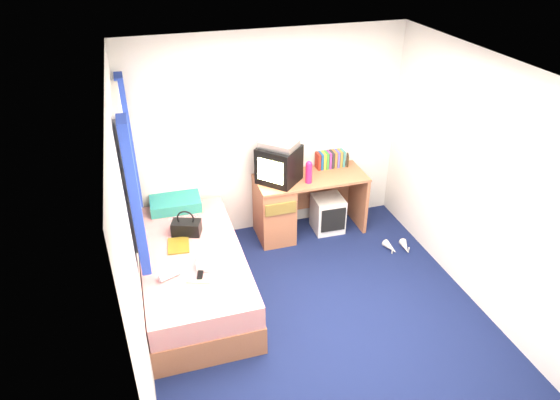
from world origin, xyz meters
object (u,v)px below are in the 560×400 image
object	(u,v)px
pink_water_bottle	(309,173)
colour_swatch_fan	(199,281)
picture_frame	(347,160)
handbag	(186,227)
towel	(214,261)
remote_control	(200,274)
vcr	(279,144)
storage_cube	(328,214)
desk	(288,205)
magazine	(178,245)
white_heels	(398,247)
aerosol_can	(299,171)
bed	(193,273)
crt_tv	(279,164)
pillow	(175,203)
water_bottle	(169,275)

from	to	relation	value
pink_water_bottle	colour_swatch_fan	xyz separation A→B (m)	(-1.45, -1.13, -0.32)
picture_frame	handbag	size ratio (longest dim) A/B	0.43
towel	remote_control	distance (m)	0.19
pink_water_bottle	vcr	bearing A→B (deg)	155.58
storage_cube	vcr	size ratio (longest dim) A/B	1.12
desk	magazine	world-z (taller)	desk
pink_water_bottle	white_heels	distance (m)	1.37
towel	magazine	bearing A→B (deg)	125.27
aerosol_can	magazine	xyz separation A→B (m)	(-1.49, -0.65, -0.30)
bed	remote_control	xyz separation A→B (m)	(0.03, -0.39, 0.28)
bed	crt_tv	bearing A→B (deg)	34.53
crt_tv	magazine	distance (m)	1.47
handbag	colour_swatch_fan	world-z (taller)	handbag
bed	picture_frame	bearing A→B (deg)	24.37
crt_tv	handbag	size ratio (longest dim) A/B	1.75
white_heels	towel	bearing A→B (deg)	-170.85
white_heels	pillow	bearing A→B (deg)	161.85
bed	towel	world-z (taller)	towel
vcr	towel	bearing A→B (deg)	-87.89
aerosol_can	colour_swatch_fan	size ratio (longest dim) A/B	0.85
bed	desk	bearing A→B (deg)	32.06
crt_tv	remote_control	size ratio (longest dim) A/B	3.59
picture_frame	colour_swatch_fan	world-z (taller)	picture_frame
desk	vcr	bearing A→B (deg)	177.97
colour_swatch_fan	picture_frame	bearing A→B (deg)	34.45
storage_cube	colour_swatch_fan	bearing A→B (deg)	-143.55
aerosol_can	pink_water_bottle	bearing A→B (deg)	-58.89
vcr	colour_swatch_fan	world-z (taller)	vcr
handbag	vcr	bearing A→B (deg)	41.93
pink_water_bottle	colour_swatch_fan	size ratio (longest dim) A/B	1.09
picture_frame	white_heels	bearing A→B (deg)	-49.65
vcr	picture_frame	bearing A→B (deg)	53.18
pink_water_bottle	white_heels	size ratio (longest dim) A/B	0.80
desk	handbag	bearing A→B (deg)	-159.68
remote_control	pink_water_bottle	bearing A→B (deg)	50.70
handbag	towel	world-z (taller)	handbag
desk	towel	size ratio (longest dim) A/B	4.60
pillow	magazine	distance (m)	0.75
white_heels	handbag	bearing A→B (deg)	174.06
aerosol_can	water_bottle	bearing A→B (deg)	-145.23
crt_tv	remote_control	xyz separation A→B (m)	(-1.11, -1.18, -0.41)
desk	colour_swatch_fan	world-z (taller)	desk
vcr	white_heels	size ratio (longest dim) A/B	1.32
handbag	towel	xyz separation A→B (m)	(0.17, -0.60, -0.03)
crt_tv	magazine	bearing A→B (deg)	-106.23
water_bottle	remote_control	size ratio (longest dim) A/B	1.25
white_heels	picture_frame	bearing A→B (deg)	110.72
vcr	aerosol_can	bearing A→B (deg)	40.82
desk	vcr	xyz separation A→B (m)	(-0.11, 0.00, 0.80)
handbag	white_heels	world-z (taller)	handbag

